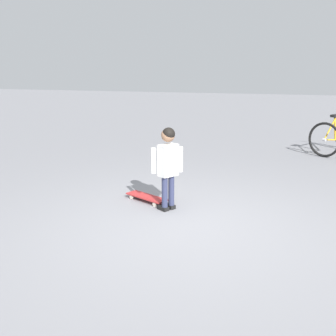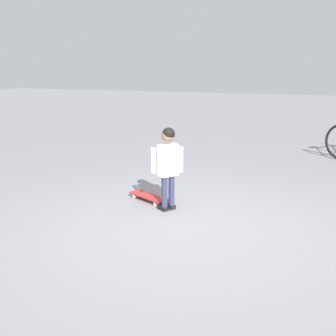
# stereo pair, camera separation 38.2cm
# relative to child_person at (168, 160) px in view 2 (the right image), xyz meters

# --- Properties ---
(ground_plane) EXTENTS (50.00, 50.00, 0.00)m
(ground_plane) POSITION_rel_child_person_xyz_m (0.43, -0.51, -0.66)
(ground_plane) COLOR gray
(child_person) EXTENTS (0.36, 0.28, 1.06)m
(child_person) POSITION_rel_child_person_xyz_m (0.00, 0.00, 0.00)
(child_person) COLOR #2D3351
(child_person) RESTS_ON ground
(skateboard) EXTENTS (0.66, 0.44, 0.07)m
(skateboard) POSITION_rel_child_person_xyz_m (-0.38, 0.23, -0.60)
(skateboard) COLOR #B22D2D
(skateboard) RESTS_ON ground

